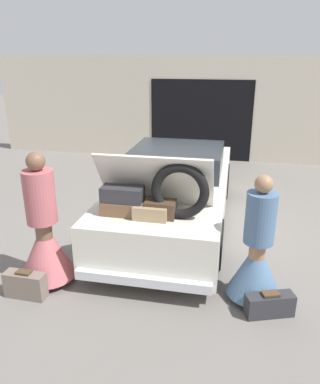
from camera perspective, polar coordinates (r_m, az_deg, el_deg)
The scene contains 7 objects.
ground_plane at distance 6.74m, azimuth 2.16°, elevation -4.52°, with size 40.00×40.00×0.00m, color slate.
garage_wall_back at distance 10.66m, azimuth 6.32°, elevation 12.38°, with size 12.00×0.14×2.80m.
car at distance 6.49m, azimuth 2.21°, elevation 0.31°, with size 1.80×4.71×1.68m.
person_left at distance 5.02m, azimuth -17.16°, elevation -6.77°, with size 0.72×0.72×1.75m.
person_right at distance 4.63m, azimuth 14.49°, elevation -9.69°, with size 0.66×0.66×1.59m.
suitcase_beside_left_person at distance 5.00m, azimuth -19.81°, elevation -13.15°, with size 0.52×0.19×0.36m.
suitcase_beside_right_person at distance 4.62m, azimuth 16.35°, elevation -16.15°, with size 0.58×0.36×0.30m.
Camera 1 is at (0.97, -6.05, 2.81)m, focal length 35.00 mm.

